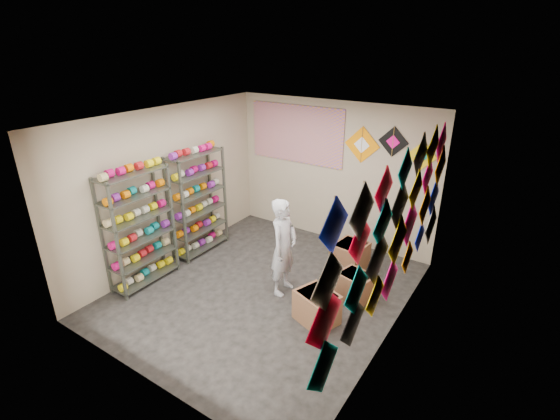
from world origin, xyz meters
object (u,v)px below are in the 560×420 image
Objects in this scene: shelf_rack_back at (198,203)px; carton_b at (355,286)px; shopkeeper at (284,247)px; shelf_rack_front at (139,229)px; carton_c at (350,256)px; carton_a at (317,307)px.

shelf_rack_back reaches higher than carton_b.
shopkeeper is at bearing -141.99° from carton_b.
carton_c is (2.63, 2.21, -0.71)m from shelf_rack_front.
carton_a is at bearing 12.61° from shelf_rack_front.
shopkeeper is 2.84× the size of carton_c.
carton_c is at bearing 116.93° from carton_a.
shelf_rack_front is 3.81× the size of carton_b.
shopkeeper reaches higher than carton_a.
carton_a is 1.58m from carton_c.
shelf_rack_front is 3.47m from carton_b.
carton_b is at bearing -70.49° from shopkeeper.
shelf_rack_front is at bearing -139.99° from carton_b.
carton_a reaches higher than carton_b.
shopkeeper is at bearing -7.99° from shelf_rack_back.
shelf_rack_back is 3.47× the size of carton_a.
carton_b is at bearing -53.91° from carton_c.
carton_b is (0.22, 0.82, -0.02)m from carton_a.
shelf_rack_back is 2.87m from carton_c.
shelf_rack_back reaches higher than carton_a.
shelf_rack_back is 3.48× the size of carton_c.
carton_a is at bearing -13.19° from shelf_rack_back.
shopkeeper reaches higher than carton_b.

